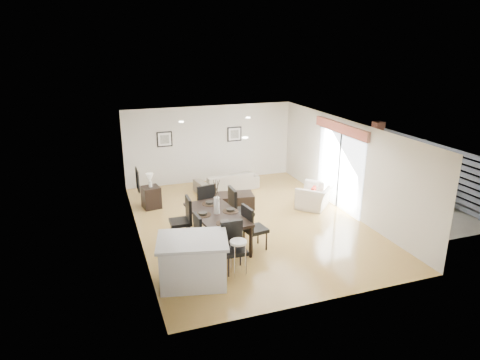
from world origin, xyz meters
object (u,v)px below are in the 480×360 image
object	(u,v)px
dining_chair_wnear	(193,235)
bar_stool	(238,246)
sofa	(227,181)
dining_chair_enear	(252,225)
dining_table	(217,216)
dining_chair_foot	(205,202)
kitchen_island	(193,261)
dining_chair_head	(233,244)
coffee_table	(235,201)
armchair	(314,196)
side_table	(151,197)
dining_chair_wfar	(184,217)
dining_chair_efar	(237,208)

from	to	relation	value
dining_chair_wnear	bar_stool	world-z (taller)	dining_chair_wnear
sofa	dining_chair_enear	size ratio (longest dim) A/B	1.88
dining_table	bar_stool	bearing A→B (deg)	-95.96
dining_chair_wnear	dining_chair_foot	size ratio (longest dim) A/B	0.90
kitchen_island	dining_chair_foot	bearing A→B (deg)	83.41
dining_chair_wnear	dining_chair_head	xyz separation A→B (m)	(0.72, -0.75, 0.02)
dining_chair_enear	coffee_table	xyz separation A→B (m)	(0.47, 2.69, -0.41)
coffee_table	bar_stool	size ratio (longest dim) A/B	1.39
dining_chair_enear	dining_chair_head	xyz separation A→B (m)	(-0.71, -0.73, -0.01)
bar_stool	coffee_table	bearing A→B (deg)	72.59
sofa	armchair	size ratio (longest dim) A/B	2.01
side_table	kitchen_island	world-z (taller)	kitchen_island
dining_chair_foot	bar_stool	size ratio (longest dim) A/B	1.49
sofa	dining_chair_foot	world-z (taller)	dining_chair_foot
dining_chair_wfar	dining_chair_efar	distance (m)	1.42
dining_chair_enear	coffee_table	bearing A→B (deg)	-18.67
dining_table	dining_chair_head	world-z (taller)	dining_chair_head
sofa	dining_table	size ratio (longest dim) A/B	1.00
dining_chair_efar	coffee_table	bearing A→B (deg)	-16.24
coffee_table	kitchen_island	world-z (taller)	kitchen_island
sofa	dining_table	world-z (taller)	dining_table
dining_table	side_table	bearing A→B (deg)	104.32
dining_chair_enear	kitchen_island	world-z (taller)	dining_chair_enear
dining_chair_wfar	bar_stool	size ratio (longest dim) A/B	1.43
kitchen_island	dining_chair_wfar	bearing A→B (deg)	95.92
dining_chair_enear	dining_chair_head	size ratio (longest dim) A/B	1.02
dining_chair_foot	coffee_table	bearing A→B (deg)	-153.03
armchair	coffee_table	world-z (taller)	armchair
dining_chair_wfar	dining_chair_enear	xyz separation A→B (m)	(1.43, -1.03, -0.00)
dining_chair_enear	side_table	size ratio (longest dim) A/B	1.71
dining_chair_wfar	dining_chair_efar	xyz separation A→B (m)	(1.42, 0.00, 0.06)
dining_chair_foot	side_table	size ratio (longest dim) A/B	1.79
dining_chair_enear	bar_stool	distance (m)	1.20
dining_chair_enear	coffee_table	distance (m)	2.76
dining_chair_head	coffee_table	xyz separation A→B (m)	(1.18, 3.42, -0.40)
sofa	dining_chair_head	distance (m)	5.29
armchair	coffee_table	size ratio (longest dim) A/B	0.95
armchair	dining_chair_enear	world-z (taller)	dining_chair_enear
dining_chair_foot	kitchen_island	distance (m)	2.94
dining_chair_wfar	coffee_table	world-z (taller)	dining_chair_wfar
dining_chair_efar	dining_chair_foot	distance (m)	1.01
dining_table	coffee_table	size ratio (longest dim) A/B	1.92
dining_chair_wnear	side_table	xyz separation A→B (m)	(-0.47, 3.53, -0.27)
dining_chair_wfar	dining_chair_enear	size ratio (longest dim) A/B	1.01
dining_chair_wnear	dining_chair_enear	xyz separation A→B (m)	(1.43, -0.02, 0.04)
dining_table	dining_chair_wfar	distance (m)	0.88
kitchen_island	bar_stool	size ratio (longest dim) A/B	2.06
dining_chair_wnear	dining_chair_enear	bearing A→B (deg)	86.05
dining_chair_efar	sofa	bearing A→B (deg)	-12.80
dining_chair_wfar	coffee_table	size ratio (longest dim) A/B	1.03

